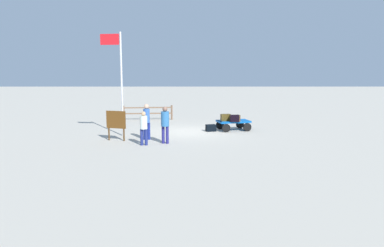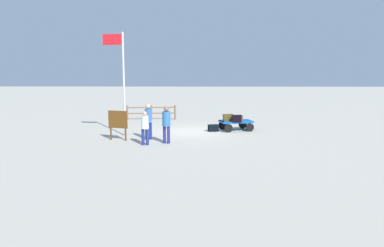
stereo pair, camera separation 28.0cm
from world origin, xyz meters
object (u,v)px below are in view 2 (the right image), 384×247
at_px(suitcase_maroon, 237,118).
at_px(suitcase_grey, 213,128).
at_px(worker_trailing, 148,119).
at_px(luggage_cart, 235,123).
at_px(suitcase_dark, 237,118).
at_px(worker_supervisor, 166,122).
at_px(suitcase_tan, 228,118).
at_px(signboard, 118,121).
at_px(worker_lead, 145,126).
at_px(flagpole, 121,74).

height_order(suitcase_maroon, suitcase_grey, suitcase_maroon).
xyz_separation_m(suitcase_grey, worker_trailing, (3.28, 2.45, 0.82)).
height_order(luggage_cart, suitcase_dark, suitcase_dark).
bearing_deg(worker_supervisor, suitcase_maroon, -138.03).
relative_size(suitcase_tan, signboard, 0.41).
bearing_deg(worker_lead, signboard, -36.76).
relative_size(worker_lead, worker_supervisor, 0.90).
height_order(luggage_cart, flagpole, flagpole).
bearing_deg(luggage_cart, worker_trailing, 31.58).
distance_m(suitcase_grey, flagpole, 5.80).
height_order(suitcase_maroon, suitcase_tan, suitcase_tan).
bearing_deg(worker_trailing, flagpole, -35.13).
height_order(suitcase_maroon, worker_trailing, worker_trailing).
distance_m(luggage_cart, signboard, 6.75).
distance_m(suitcase_grey, worker_supervisor, 4.19).
distance_m(suitcase_dark, signboard, 6.61).
distance_m(suitcase_tan, worker_lead, 5.69).
bearing_deg(worker_trailing, worker_lead, 91.54).
relative_size(worker_lead, flagpole, 0.29).
bearing_deg(worker_lead, worker_supervisor, -157.01).
relative_size(luggage_cart, signboard, 1.38).
distance_m(suitcase_dark, suitcase_grey, 1.45).
height_order(suitcase_dark, suitcase_grey, suitcase_dark).
bearing_deg(signboard, worker_lead, 143.24).
height_order(worker_supervisor, signboard, worker_supervisor).
height_order(suitcase_maroon, signboard, signboard).
height_order(luggage_cart, worker_trailing, worker_trailing).
bearing_deg(signboard, suitcase_dark, -156.66).
relative_size(worker_supervisor, flagpole, 0.33).
xyz_separation_m(worker_supervisor, signboard, (2.42, -0.71, -0.10)).
relative_size(suitcase_grey, signboard, 0.42).
relative_size(suitcase_maroon, worker_supervisor, 0.29).
xyz_separation_m(worker_trailing, worker_supervisor, (-0.97, 0.94, 0.01)).
distance_m(luggage_cart, flagpole, 6.88).
relative_size(suitcase_tan, worker_lead, 0.38).
distance_m(suitcase_dark, worker_supervisor, 4.94).
relative_size(flagpole, signboard, 3.66).
distance_m(worker_supervisor, signboard, 2.52).
bearing_deg(luggage_cart, worker_lead, 42.47).
xyz_separation_m(worker_lead, flagpole, (1.53, -2.39, 2.28)).
relative_size(suitcase_dark, worker_trailing, 0.33).
xyz_separation_m(worker_lead, worker_trailing, (0.04, -1.34, 0.13)).
xyz_separation_m(suitcase_maroon, worker_supervisor, (3.62, 3.25, 0.28)).
distance_m(suitcase_maroon, worker_lead, 5.84).
bearing_deg(luggage_cart, suitcase_grey, 15.43).
distance_m(worker_supervisor, flagpole, 3.83).
bearing_deg(suitcase_dark, worker_trailing, 27.34).
distance_m(worker_trailing, worker_supervisor, 1.35).
bearing_deg(suitcase_maroon, worker_trailing, 26.74).
height_order(suitcase_dark, worker_lead, worker_lead).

